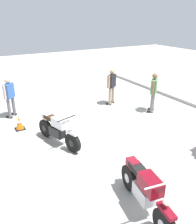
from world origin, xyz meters
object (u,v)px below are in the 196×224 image
at_px(traffic_cone, 19,123).
at_px(motorcycle_silver_cruiser, 58,129).
at_px(person_in_green_shirt, 154,90).
at_px(motorcycle_maroon_cruiser, 145,191).
at_px(person_in_blue_shirt, 9,95).
at_px(person_in_black_shirt, 112,84).

bearing_deg(traffic_cone, motorcycle_silver_cruiser, 27.94).
bearing_deg(person_in_green_shirt, traffic_cone, 38.23).
xyz_separation_m(motorcycle_silver_cruiser, traffic_cone, (-1.69, -0.90, -0.26)).
relative_size(motorcycle_maroon_cruiser, person_in_blue_shirt, 1.23).
xyz_separation_m(person_in_black_shirt, traffic_cone, (0.56, -4.42, -0.71)).
bearing_deg(person_in_black_shirt, traffic_cone, 66.05).
height_order(person_in_green_shirt, person_in_black_shirt, person_in_green_shirt).
bearing_deg(motorcycle_silver_cruiser, person_in_black_shirt, 105.89).
relative_size(motorcycle_silver_cruiser, person_in_green_shirt, 1.18).
xyz_separation_m(person_in_blue_shirt, traffic_cone, (1.34, 0.01, -0.71)).
relative_size(motorcycle_silver_cruiser, motorcycle_maroon_cruiser, 0.98).
bearing_deg(person_in_green_shirt, motorcycle_silver_cruiser, 56.94).
distance_m(motorcycle_maroon_cruiser, traffic_cone, 5.53).
bearing_deg(person_in_black_shirt, motorcycle_silver_cruiser, 91.48).
relative_size(person_in_green_shirt, traffic_cone, 3.26).
xyz_separation_m(motorcycle_silver_cruiser, person_in_black_shirt, (-2.25, 3.52, 0.45)).
distance_m(motorcycle_maroon_cruiser, person_in_blue_shirt, 6.85).
xyz_separation_m(person_in_black_shirt, person_in_blue_shirt, (-0.79, -4.43, -0.00)).
distance_m(person_in_green_shirt, person_in_black_shirt, 1.98).
relative_size(motorcycle_maroon_cruiser, person_in_green_shirt, 1.21).
distance_m(person_in_black_shirt, traffic_cone, 4.51).
bearing_deg(motorcycle_maroon_cruiser, person_in_green_shirt, 146.35).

